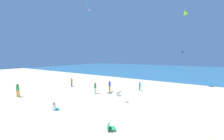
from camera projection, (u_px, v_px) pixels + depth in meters
The scene contains 13 objects.
ground_plane at pixel (121, 91), 19.97m from camera, with size 120.00×120.00×0.00m, color beige.
ocean_water at pixel (169, 70), 54.67m from camera, with size 120.00×60.00×0.05m, color teal.
beach_chair_far_left at pixel (118, 94), 17.52m from camera, with size 0.80×0.77×0.50m.
beach_chair_mid_beach at pixel (110, 127), 9.15m from camera, with size 0.78×0.76×0.54m.
person_0 at pixel (140, 86), 20.09m from camera, with size 0.36×0.36×1.37m.
person_1 at pixel (110, 85), 19.63m from camera, with size 0.37×0.37×1.68m.
person_2 at pixel (95, 87), 18.50m from camera, with size 0.38×0.38×1.62m.
person_3 at pixel (55, 107), 12.61m from camera, with size 0.69×0.70×0.81m.
person_4 at pixel (18, 89), 16.87m from camera, with size 0.43×0.43×1.74m.
person_6 at pixel (72, 82), 22.80m from camera, with size 0.41×0.41×1.58m.
kite_black at pixel (182, 51), 29.97m from camera, with size 0.52×0.60×1.59m.
kite_lime at pixel (185, 12), 22.39m from camera, with size 1.24×1.31×1.87m.
kite_purple at pixel (89, 10), 19.12m from camera, with size 0.53×0.47×1.27m.
Camera 1 is at (9.53, -7.13, 5.16)m, focal length 20.74 mm.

